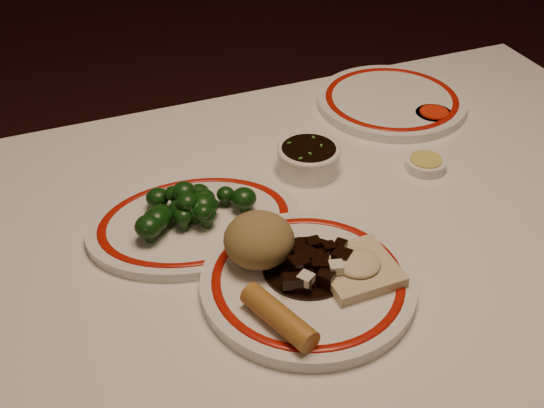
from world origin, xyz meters
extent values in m
cube|color=white|center=(0.00, 0.00, 0.73)|extent=(1.20, 0.90, 0.04)
cylinder|color=black|center=(0.54, 0.39, 0.35)|extent=(0.06, 0.06, 0.71)
cylinder|color=white|center=(-0.10, -0.07, 0.76)|extent=(0.34, 0.34, 0.02)
torus|color=#9F1208|center=(-0.10, -0.07, 0.77)|extent=(0.29, 0.29, 0.00)
ellipsoid|color=olive|center=(-0.14, -0.02, 0.80)|extent=(0.09, 0.09, 0.07)
cylinder|color=#B1742B|center=(-0.16, -0.13, 0.78)|extent=(0.06, 0.11, 0.03)
cube|color=beige|center=(-0.04, -0.09, 0.78)|extent=(0.09, 0.09, 0.01)
ellipsoid|color=beige|center=(-0.04, -0.09, 0.79)|extent=(0.06, 0.06, 0.02)
cylinder|color=black|center=(-0.09, -0.06, 0.77)|extent=(0.12, 0.12, 0.00)
cube|color=black|center=(-0.09, -0.06, 0.78)|extent=(0.02, 0.02, 0.02)
cube|color=black|center=(-0.08, -0.07, 0.78)|extent=(0.03, 0.03, 0.02)
cube|color=black|center=(-0.09, -0.05, 0.79)|extent=(0.02, 0.02, 0.02)
cube|color=black|center=(-0.13, -0.08, 0.78)|extent=(0.02, 0.02, 0.02)
cube|color=black|center=(-0.10, -0.06, 0.78)|extent=(0.02, 0.02, 0.02)
cube|color=black|center=(-0.04, -0.05, 0.78)|extent=(0.02, 0.02, 0.01)
cube|color=black|center=(-0.07, -0.04, 0.79)|extent=(0.02, 0.02, 0.02)
cube|color=black|center=(-0.10, -0.06, 0.79)|extent=(0.02, 0.02, 0.02)
cube|color=black|center=(-0.09, -0.07, 0.78)|extent=(0.02, 0.02, 0.02)
cube|color=black|center=(-0.11, -0.07, 0.79)|extent=(0.02, 0.02, 0.02)
cube|color=black|center=(-0.10, -0.04, 0.78)|extent=(0.02, 0.02, 0.02)
cube|color=black|center=(-0.09, -0.06, 0.79)|extent=(0.02, 0.02, 0.02)
cube|color=black|center=(-0.09, -0.06, 0.78)|extent=(0.03, 0.03, 0.02)
cube|color=black|center=(-0.08, -0.09, 0.78)|extent=(0.03, 0.03, 0.02)
cube|color=black|center=(-0.06, -0.05, 0.79)|extent=(0.02, 0.02, 0.02)
cube|color=black|center=(-0.05, -0.07, 0.78)|extent=(0.03, 0.03, 0.02)
cube|color=black|center=(-0.07, -0.05, 0.78)|extent=(0.02, 0.02, 0.02)
cube|color=black|center=(-0.11, -0.09, 0.78)|extent=(0.03, 0.03, 0.02)
cube|color=beige|center=(-0.11, -0.09, 0.79)|extent=(0.02, 0.02, 0.01)
cube|color=beige|center=(-0.07, -0.09, 0.79)|extent=(0.02, 0.02, 0.01)
torus|color=#9F1208|center=(-0.19, 0.10, 0.77)|extent=(0.28, 0.28, 0.00)
cylinder|color=#23471C|center=(-0.18, 0.10, 0.77)|extent=(0.01, 0.01, 0.01)
ellipsoid|color=#0F350D|center=(-0.18, 0.10, 0.78)|extent=(0.03, 0.03, 0.02)
cylinder|color=#23471C|center=(-0.20, 0.09, 0.77)|extent=(0.01, 0.01, 0.01)
ellipsoid|color=#0F350D|center=(-0.20, 0.09, 0.79)|extent=(0.03, 0.03, 0.03)
cylinder|color=#23471C|center=(-0.23, 0.14, 0.77)|extent=(0.01, 0.01, 0.01)
ellipsoid|color=#0F350D|center=(-0.23, 0.14, 0.78)|extent=(0.03, 0.03, 0.03)
cylinder|color=#23471C|center=(-0.26, 0.08, 0.77)|extent=(0.01, 0.01, 0.01)
ellipsoid|color=#0F350D|center=(-0.26, 0.08, 0.79)|extent=(0.04, 0.04, 0.03)
cylinder|color=#23471C|center=(-0.24, 0.10, 0.77)|extent=(0.01, 0.01, 0.01)
ellipsoid|color=#0F350D|center=(-0.24, 0.10, 0.79)|extent=(0.04, 0.04, 0.03)
cylinder|color=#23471C|center=(-0.12, 0.09, 0.77)|extent=(0.01, 0.01, 0.01)
ellipsoid|color=#0F350D|center=(-0.12, 0.09, 0.79)|extent=(0.04, 0.04, 0.03)
cylinder|color=#23471C|center=(-0.21, 0.10, 0.77)|extent=(0.01, 0.01, 0.01)
ellipsoid|color=#0F350D|center=(-0.21, 0.10, 0.79)|extent=(0.03, 0.03, 0.03)
cylinder|color=#23471C|center=(-0.25, 0.09, 0.77)|extent=(0.01, 0.01, 0.01)
ellipsoid|color=#0F350D|center=(-0.25, 0.09, 0.79)|extent=(0.04, 0.04, 0.03)
cylinder|color=#23471C|center=(-0.14, 0.11, 0.77)|extent=(0.01, 0.01, 0.01)
ellipsoid|color=#0F350D|center=(-0.14, 0.11, 0.78)|extent=(0.03, 0.03, 0.02)
cylinder|color=#23471C|center=(-0.21, 0.08, 0.77)|extent=(0.01, 0.01, 0.01)
ellipsoid|color=#0F350D|center=(-0.21, 0.08, 0.79)|extent=(0.03, 0.03, 0.02)
cylinder|color=#23471C|center=(-0.19, 0.09, 0.77)|extent=(0.01, 0.01, 0.02)
ellipsoid|color=#0F350D|center=(-0.19, 0.09, 0.79)|extent=(0.03, 0.03, 0.03)
cylinder|color=#23471C|center=(-0.19, 0.09, 0.77)|extent=(0.01, 0.01, 0.01)
ellipsoid|color=#0F350D|center=(-0.19, 0.09, 0.79)|extent=(0.04, 0.04, 0.03)
cylinder|color=#23471C|center=(-0.21, 0.10, 0.77)|extent=(0.01, 0.01, 0.01)
ellipsoid|color=#0F350D|center=(-0.21, 0.10, 0.79)|extent=(0.04, 0.04, 0.03)
cylinder|color=#23471C|center=(-0.19, 0.10, 0.77)|extent=(0.01, 0.01, 0.01)
ellipsoid|color=#0F350D|center=(-0.19, 0.10, 0.79)|extent=(0.04, 0.04, 0.03)
cylinder|color=#23471C|center=(-0.18, 0.08, 0.77)|extent=(0.01, 0.01, 0.01)
ellipsoid|color=#0F350D|center=(-0.18, 0.08, 0.79)|extent=(0.03, 0.03, 0.02)
cylinder|color=#23471C|center=(-0.18, 0.09, 0.77)|extent=(0.01, 0.01, 0.01)
ellipsoid|color=#0F350D|center=(-0.18, 0.09, 0.79)|extent=(0.04, 0.04, 0.03)
cylinder|color=#23471C|center=(-0.18, 0.13, 0.77)|extent=(0.01, 0.01, 0.01)
ellipsoid|color=#0F350D|center=(-0.18, 0.13, 0.79)|extent=(0.03, 0.03, 0.02)
cylinder|color=#23471C|center=(-0.17, 0.10, 0.77)|extent=(0.01, 0.01, 0.01)
ellipsoid|color=#0F350D|center=(-0.17, 0.10, 0.78)|extent=(0.03, 0.03, 0.02)
cylinder|color=#23471C|center=(-0.18, 0.10, 0.77)|extent=(0.01, 0.01, 0.02)
ellipsoid|color=#0F350D|center=(-0.18, 0.10, 0.79)|extent=(0.03, 0.03, 0.03)
ellipsoid|color=#0F350D|center=(-0.20, 0.12, 0.80)|extent=(0.03, 0.03, 0.03)
ellipsoid|color=#0F350D|center=(-0.21, 0.13, 0.79)|extent=(0.03, 0.03, 0.02)
ellipsoid|color=#0F350D|center=(-0.19, 0.07, 0.79)|extent=(0.02, 0.02, 0.02)
ellipsoid|color=#0F350D|center=(-0.20, 0.09, 0.80)|extent=(0.03, 0.03, 0.02)
cylinder|color=white|center=(0.01, 0.17, 0.77)|extent=(0.10, 0.10, 0.04)
cylinder|color=black|center=(0.01, 0.17, 0.79)|extent=(0.09, 0.09, 0.00)
cylinder|color=white|center=(0.28, 0.23, 0.76)|extent=(0.06, 0.06, 0.02)
cylinder|color=red|center=(0.28, 0.23, 0.77)|extent=(0.05, 0.05, 0.00)
cylinder|color=white|center=(0.19, 0.10, 0.76)|extent=(0.06, 0.06, 0.02)
cylinder|color=#CEC154|center=(0.19, 0.10, 0.77)|extent=(0.05, 0.05, 0.00)
cylinder|color=white|center=(0.24, 0.30, 0.76)|extent=(0.29, 0.29, 0.02)
torus|color=#9F1208|center=(0.24, 0.30, 0.77)|extent=(0.25, 0.25, 0.00)
camera|label=1|loc=(-0.37, -0.63, 1.35)|focal=45.00mm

